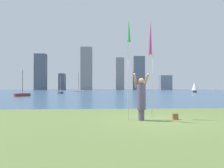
# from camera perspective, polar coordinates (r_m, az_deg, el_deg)

# --- Properties ---
(ground) EXTENTS (120.00, 138.00, 0.12)m
(ground) POSITION_cam_1_polar(r_m,az_deg,el_deg) (59.49, -1.28, -2.25)
(ground) COLOR #5B7038
(person) EXTENTS (0.70, 0.52, 1.91)m
(person) POSITION_cam_1_polar(r_m,az_deg,el_deg) (8.57, 8.00, -3.59)
(person) COLOR #594C72
(person) RESTS_ON ground
(kite_flag_left) EXTENTS (0.16, 0.42, 4.09)m
(kite_flag_left) POSITION_cam_1_polar(r_m,az_deg,el_deg) (8.75, 4.59, 13.30)
(kite_flag_left) COLOR #B2B2B7
(kite_flag_left) RESTS_ON ground
(kite_flag_right) EXTENTS (0.16, 0.56, 4.21)m
(kite_flag_right) POSITION_cam_1_polar(r_m,az_deg,el_deg) (9.37, 10.48, 11.71)
(kite_flag_right) COLOR #B2B2B7
(kite_flag_right) RESTS_ON ground
(bag) EXTENTS (0.23, 0.14, 0.25)m
(bag) POSITION_cam_1_polar(r_m,az_deg,el_deg) (9.20, 16.88, -8.46)
(bag) COLOR brown
(bag) RESTS_ON ground
(sailboat_0) EXTENTS (1.46, 2.21, 3.70)m
(sailboat_0) POSITION_cam_1_polar(r_m,az_deg,el_deg) (46.03, -13.92, -2.22)
(sailboat_0) COLOR #333D51
(sailboat_0) RESTS_ON ground
(sailboat_2) EXTENTS (2.31, 3.00, 4.42)m
(sailboat_2) POSITION_cam_1_polar(r_m,az_deg,el_deg) (58.49, 21.67, -0.70)
(sailboat_2) COLOR #333D51
(sailboat_2) RESTS_ON ground
(sailboat_3) EXTENTS (3.24, 1.48, 5.69)m
(sailboat_3) POSITION_cam_1_polar(r_m,az_deg,el_deg) (63.01, -9.12, -1.83)
(sailboat_3) COLOR white
(sailboat_3) RESTS_ON ground
(sailboat_7) EXTENTS (1.94, 2.17, 3.87)m
(sailboat_7) POSITION_cam_1_polar(r_m,az_deg,el_deg) (33.78, -23.26, -2.64)
(sailboat_7) COLOR maroon
(sailboat_7) RESTS_ON ground
(skyline_tower_0) EXTENTS (6.14, 4.30, 19.47)m
(skyline_tower_0) POSITION_cam_1_polar(r_m,az_deg,el_deg) (120.17, -18.92, 3.15)
(skyline_tower_0) COLOR #565B66
(skyline_tower_0) RESTS_ON ground
(skyline_tower_1) EXTENTS (3.11, 7.31, 9.12)m
(skyline_tower_1) POSITION_cam_1_polar(r_m,az_deg,el_deg) (122.82, -13.45, 0.62)
(skyline_tower_1) COLOR #565B66
(skyline_tower_1) RESTS_ON ground
(skyline_tower_2) EXTENTS (6.30, 5.55, 23.33)m
(skyline_tower_2) POSITION_cam_1_polar(r_m,az_deg,el_deg) (116.37, -6.97, 4.19)
(skyline_tower_2) COLOR gray
(skyline_tower_2) RESTS_ON ground
(skyline_tower_3) EXTENTS (4.61, 7.19, 17.92)m
(skyline_tower_3) POSITION_cam_1_polar(r_m,az_deg,el_deg) (118.93, 2.04, 2.77)
(skyline_tower_3) COLOR gray
(skyline_tower_3) RESTS_ON ground
(skyline_tower_4) EXTENTS (6.18, 4.02, 18.61)m
(skyline_tower_4) POSITION_cam_1_polar(r_m,az_deg,el_deg) (117.58, 7.34, 2.99)
(skyline_tower_4) COLOR slate
(skyline_tower_4) RESTS_ON ground
(skyline_tower_5) EXTENTS (6.63, 5.20, 8.15)m
(skyline_tower_5) POSITION_cam_1_polar(r_m,az_deg,el_deg) (123.97, 14.34, 0.39)
(skyline_tower_5) COLOR gray
(skyline_tower_5) RESTS_ON ground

